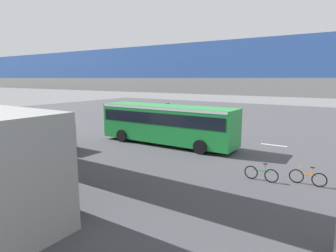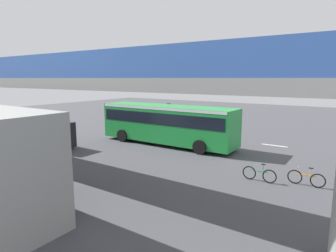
{
  "view_description": "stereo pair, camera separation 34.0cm",
  "coord_description": "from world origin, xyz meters",
  "views": [
    {
      "loc": [
        -13.1,
        20.36,
        5.31
      ],
      "look_at": [
        -1.01,
        1.82,
        1.6
      ],
      "focal_mm": 30.56,
      "sensor_mm": 36.0,
      "label": 1
    },
    {
      "loc": [
        -13.39,
        20.17,
        5.31
      ],
      "look_at": [
        -1.01,
        1.82,
        1.6
      ],
      "focal_mm": 30.56,
      "sensor_mm": 36.0,
      "label": 2
    }
  ],
  "objects": [
    {
      "name": "lane_dash_leftmost",
      "position": [
        -8.0,
        -3.04,
        0.0
      ],
      "size": [
        2.0,
        0.2,
        0.01
      ],
      "primitive_type": "cube",
      "color": "silver",
      "rests_on": "ground"
    },
    {
      "name": "lane_dash_rightmost",
      "position": [
        8.0,
        -3.04,
        0.0
      ],
      "size": [
        2.0,
        0.2,
        0.01
      ],
      "primitive_type": "cube",
      "color": "silver",
      "rests_on": "ground"
    },
    {
      "name": "parked_van",
      "position": [
        6.62,
        7.45,
        1.18
      ],
      "size": [
        4.8,
        2.17,
        2.05
      ],
      "color": "black",
      "rests_on": "ground"
    },
    {
      "name": "bicycle_green",
      "position": [
        -9.36,
        5.71,
        0.37
      ],
      "size": [
        1.77,
        0.44,
        0.96
      ],
      "color": "black",
      "rests_on": "ground"
    },
    {
      "name": "bicycle_orange",
      "position": [
        -11.49,
        5.03,
        0.37
      ],
      "size": [
        1.77,
        0.44,
        0.96
      ],
      "color": "black",
      "rests_on": "ground"
    },
    {
      "name": "lane_dash_centre",
      "position": [
        0.0,
        -3.04,
        0.0
      ],
      "size": [
        2.0,
        0.2,
        0.01
      ],
      "primitive_type": "cube",
      "color": "silver",
      "rests_on": "ground"
    },
    {
      "name": "pedestrian_overpass",
      "position": [
        0.0,
        10.94,
        4.73
      ],
      "size": [
        28.85,
        2.6,
        6.41
      ],
      "color": "gray",
      "rests_on": "ground"
    },
    {
      "name": "lane_dash_left",
      "position": [
        -4.0,
        -3.04,
        0.0
      ],
      "size": [
        2.0,
        0.2,
        0.01
      ],
      "primitive_type": "cube",
      "color": "silver",
      "rests_on": "ground"
    },
    {
      "name": "traffic_sign",
      "position": [
        2.79,
        -3.94,
        1.89
      ],
      "size": [
        0.08,
        0.6,
        2.8
      ],
      "color": "slate",
      "rests_on": "ground"
    },
    {
      "name": "lane_dash_right",
      "position": [
        4.0,
        -3.04,
        0.0
      ],
      "size": [
        2.0,
        0.2,
        0.01
      ],
      "primitive_type": "cube",
      "color": "silver",
      "rests_on": "ground"
    },
    {
      "name": "ground",
      "position": [
        0.0,
        0.0,
        0.0
      ],
      "size": [
        80.0,
        80.0,
        0.0
      ],
      "primitive_type": "plane",
      "color": "#424247"
    },
    {
      "name": "city_bus",
      "position": [
        -0.61,
        1.41,
        1.88
      ],
      "size": [
        11.54,
        2.85,
        3.15
      ],
      "color": "#1E8C38",
      "rests_on": "ground"
    }
  ]
}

